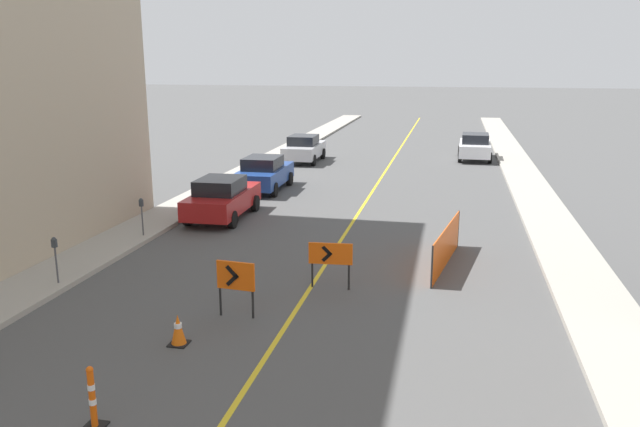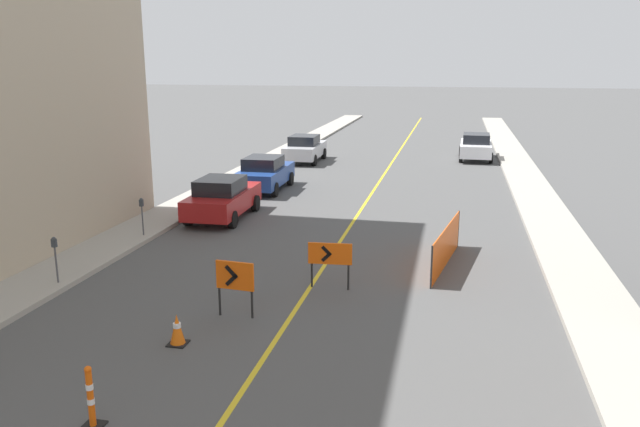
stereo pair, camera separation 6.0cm
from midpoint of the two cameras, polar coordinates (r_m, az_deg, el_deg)
lane_stripe at (r=31.39m, az=5.37°, el=2.99°), size 0.12×71.65×0.01m
sidewalk_left at (r=32.96m, az=-7.08°, el=3.59°), size 1.90×71.65×0.14m
sidewalk_right at (r=31.38m, az=18.46°, el=2.46°), size 1.90×71.65×0.14m
traffic_cone_third at (r=13.78m, az=-12.96°, el=-10.31°), size 0.40×0.40×0.68m
delineator_post_rear at (r=11.27m, az=-20.22°, el=-15.85°), size 0.35×0.35×1.10m
arrow_barricade_primary at (r=14.71m, az=-7.84°, el=-5.90°), size 0.94×0.15×1.36m
arrow_barricade_secondary at (r=16.37m, az=0.86°, el=-3.88°), size 1.16×0.15×1.25m
safety_mesh_fence at (r=18.65m, az=11.38°, el=-2.93°), size 0.73×4.16×1.19m
parked_car_curb_near at (r=23.98m, az=-9.01°, el=1.42°), size 1.95×4.34×1.59m
parked_car_curb_mid at (r=28.99m, az=-5.20°, el=3.69°), size 1.94×4.33×1.59m
parked_car_curb_far at (r=37.10m, az=-1.52°, el=5.97°), size 1.94×4.33×1.59m
parked_car_opposite_side at (r=39.07m, az=13.93°, el=5.97°), size 1.94×4.34×1.59m
parking_meter_near_curb at (r=21.66m, az=-16.08°, el=0.39°), size 0.12×0.11×1.28m
parking_meter_far_curb at (r=17.79m, az=-23.16°, el=-3.13°), size 0.12×0.11×1.26m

